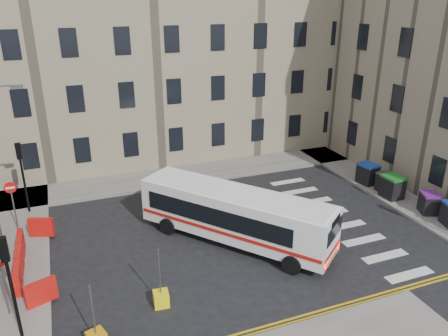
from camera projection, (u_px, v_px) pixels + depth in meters
ground at (269, 229)px, 23.38m from camera, size 120.00×120.00×0.00m
pavement_north at (129, 183)px, 28.79m from camera, size 36.00×3.20×0.15m
pavement_east at (361, 177)px, 29.83m from camera, size 2.40×26.00×0.15m
terrace_north at (89, 40)px, 31.27m from camera, size 38.30×10.80×17.20m
traffic_light_nw at (21, 167)px, 23.92m from camera, size 0.28×0.22×4.10m
traffic_light_sw at (8, 273)px, 14.83m from camera, size 0.28×0.22×4.10m
no_entry_north at (12, 196)px, 22.32m from camera, size 0.60×0.08×3.00m
no_entry_south at (0, 271)px, 16.25m from camera, size 0.60×0.08×3.00m
roadworks_barriers at (28, 258)px, 19.60m from camera, size 1.66×6.26×1.00m
bus at (235, 214)px, 21.61m from camera, size 7.98×9.23×2.72m
wheelie_bin_b at (429, 203)px, 24.57m from camera, size 1.28×1.35×1.18m
wheelie_bin_c at (393, 187)px, 26.42m from camera, size 1.11×1.26×1.36m
wheelie_bin_d at (386, 183)px, 27.22m from camera, size 1.00×1.13×1.20m
wheelie_bin_e at (368, 174)px, 28.43m from camera, size 1.21×1.34×1.32m
bollard_yellow at (161, 299)px, 17.52m from camera, size 0.65×0.65×0.60m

